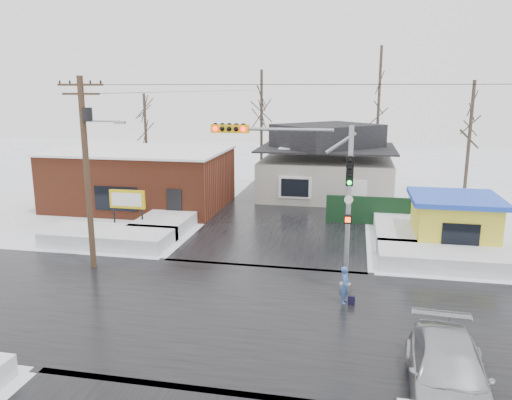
% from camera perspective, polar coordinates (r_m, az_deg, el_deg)
% --- Properties ---
extents(ground, '(120.00, 120.00, 0.00)m').
position_cam_1_polar(ground, '(19.74, -2.07, -12.69)').
color(ground, white).
rests_on(ground, ground).
extents(road_ns, '(10.00, 120.00, 0.02)m').
position_cam_1_polar(road_ns, '(19.74, -2.07, -12.67)').
color(road_ns, black).
rests_on(road_ns, ground).
extents(road_ew, '(120.00, 10.00, 0.02)m').
position_cam_1_polar(road_ew, '(19.74, -2.07, -12.67)').
color(road_ew, black).
rests_on(road_ew, ground).
extents(snowbank_nw, '(7.00, 3.00, 0.80)m').
position_cam_1_polar(snowbank_nw, '(28.83, -16.46, -4.08)').
color(snowbank_nw, white).
rests_on(snowbank_nw, ground).
extents(snowbank_ne, '(7.00, 3.00, 0.80)m').
position_cam_1_polar(snowbank_ne, '(26.09, 21.49, -6.22)').
color(snowbank_ne, white).
rests_on(snowbank_ne, ground).
extents(snowbank_nside_w, '(3.00, 8.00, 0.80)m').
position_cam_1_polar(snowbank_nside_w, '(32.42, -9.25, -1.87)').
color(snowbank_nside_w, white).
rests_on(snowbank_nside_w, ground).
extents(snowbank_nside_e, '(3.00, 8.00, 0.80)m').
position_cam_1_polar(snowbank_nside_e, '(30.56, 16.21, -3.12)').
color(snowbank_nside_e, white).
rests_on(snowbank_nside_e, ground).
extents(traffic_signal, '(6.05, 0.68, 7.00)m').
position_cam_1_polar(traffic_signal, '(20.76, 6.28, 1.72)').
color(traffic_signal, gray).
rests_on(traffic_signal, ground).
extents(utility_pole, '(3.15, 0.44, 9.00)m').
position_cam_1_polar(utility_pole, '(24.34, -18.71, 4.11)').
color(utility_pole, '#382619').
rests_on(utility_pole, ground).
extents(brick_building, '(12.20, 8.20, 4.12)m').
position_cam_1_polar(brick_building, '(37.18, -12.98, 2.48)').
color(brick_building, brown).
rests_on(brick_building, ground).
extents(marquee_sign, '(2.20, 0.21, 2.55)m').
position_cam_1_polar(marquee_sign, '(30.60, -14.50, -0.06)').
color(marquee_sign, black).
rests_on(marquee_sign, ground).
extents(house, '(10.40, 8.40, 5.76)m').
position_cam_1_polar(house, '(39.83, 8.08, 4.13)').
color(house, '#B0AA9F').
rests_on(house, ground).
extents(kiosk, '(4.60, 4.60, 2.88)m').
position_cam_1_polar(kiosk, '(28.72, 21.63, -2.33)').
color(kiosk, yellow).
rests_on(kiosk, ground).
extents(fence, '(8.00, 0.12, 1.80)m').
position_cam_1_polar(fence, '(32.33, 15.11, -1.28)').
color(fence, black).
rests_on(fence, ground).
extents(tree_far_left, '(3.00, 3.00, 10.00)m').
position_cam_1_polar(tree_far_left, '(44.11, 0.64, 12.03)').
color(tree_far_left, '#332821').
rests_on(tree_far_left, ground).
extents(tree_far_mid, '(3.00, 3.00, 12.00)m').
position_cam_1_polar(tree_far_mid, '(45.39, 14.01, 13.70)').
color(tree_far_mid, '#332821').
rests_on(tree_far_mid, ground).
extents(tree_far_right, '(3.00, 3.00, 9.00)m').
position_cam_1_polar(tree_far_right, '(38.18, 23.48, 9.71)').
color(tree_far_right, '#332821').
rests_on(tree_far_right, ground).
extents(tree_far_west, '(3.00, 3.00, 8.00)m').
position_cam_1_polar(tree_far_west, '(45.21, -12.60, 9.74)').
color(tree_far_west, '#332821').
rests_on(tree_far_west, ground).
extents(pedestrian, '(0.42, 0.59, 1.52)m').
position_cam_1_polar(pedestrian, '(20.52, 10.12, -9.56)').
color(pedestrian, '#3C62AA').
rests_on(pedestrian, ground).
extents(car, '(2.46, 5.41, 1.54)m').
position_cam_1_polar(car, '(15.44, 21.11, -18.14)').
color(car, '#B0B3B8').
rests_on(car, ground).
extents(shopping_bag, '(0.28, 0.13, 0.35)m').
position_cam_1_polar(shopping_bag, '(20.61, 10.84, -11.25)').
color(shopping_bag, black).
rests_on(shopping_bag, ground).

